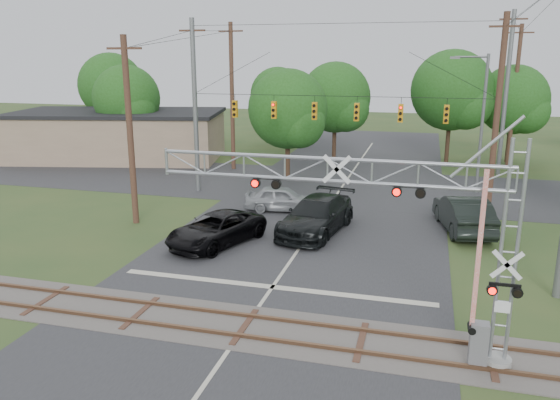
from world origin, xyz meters
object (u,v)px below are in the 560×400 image
(pickup_black, at_px, (216,229))
(car_dark, at_px, (316,215))
(streetlight, at_px, (480,117))
(crossing_gantry, at_px, (395,222))
(sedan_silver, at_px, (282,198))
(traffic_signal_span, at_px, (350,112))
(commercial_building, at_px, (119,135))

(pickup_black, xyz_separation_m, car_dark, (4.42, 3.15, 0.16))
(pickup_black, distance_m, streetlight, 19.98)
(car_dark, xyz_separation_m, streetlight, (8.67, 11.30, 4.24))
(crossing_gantry, height_order, car_dark, crossing_gantry)
(sedan_silver, bearing_deg, traffic_signal_span, -54.24)
(crossing_gantry, xyz_separation_m, streetlight, (4.06, 22.69, 0.85))
(car_dark, bearing_deg, commercial_building, 152.10)
(crossing_gantry, distance_m, sedan_silver, 17.13)
(sedan_silver, bearing_deg, crossing_gantry, -161.82)
(crossing_gantry, bearing_deg, pickup_black, 137.59)
(car_dark, xyz_separation_m, sedan_silver, (-2.84, 3.61, -0.17))
(pickup_black, bearing_deg, traffic_signal_span, 83.64)
(streetlight, bearing_deg, pickup_black, -132.17)
(car_dark, bearing_deg, crossing_gantry, -58.16)
(pickup_black, distance_m, sedan_silver, 6.95)
(traffic_signal_span, distance_m, car_dark, 8.49)
(traffic_signal_span, bearing_deg, sedan_silver, -136.04)
(crossing_gantry, relative_size, commercial_building, 0.55)
(traffic_signal_span, xyz_separation_m, pickup_black, (-5.05, -10.11, -4.98))
(traffic_signal_span, relative_size, pickup_black, 3.48)
(traffic_signal_span, height_order, car_dark, traffic_signal_span)
(crossing_gantry, relative_size, pickup_black, 2.00)
(traffic_signal_span, relative_size, sedan_silver, 4.34)
(crossing_gantry, distance_m, traffic_signal_span, 18.84)
(sedan_silver, bearing_deg, streetlight, -64.46)
(car_dark, height_order, streetlight, streetlight)
(car_dark, bearing_deg, streetlight, 62.34)
(traffic_signal_span, height_order, streetlight, traffic_signal_span)
(car_dark, bearing_deg, sedan_silver, 137.97)
(traffic_signal_span, height_order, commercial_building, traffic_signal_span)
(streetlight, bearing_deg, traffic_signal_span, -151.64)
(commercial_building, distance_m, streetlight, 31.14)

